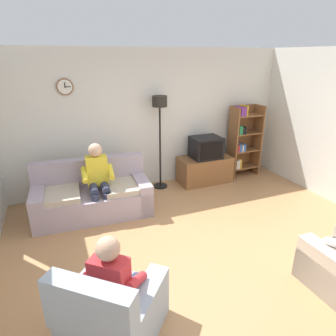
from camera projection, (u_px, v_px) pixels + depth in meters
The scene contains 10 objects.
ground_plane at pixel (215, 253), 4.08m from camera, with size 12.00×12.00×0.00m, color #B27F51.
back_wall_assembly at pixel (151, 120), 5.90m from camera, with size 6.20×0.17×2.70m.
couch at pixel (92, 196), 5.01m from camera, with size 1.95×0.99×0.90m.
tv_stand at pixel (204, 169), 6.29m from camera, with size 1.10×0.56×0.55m.
tv at pixel (206, 147), 6.09m from camera, with size 0.60×0.49×0.44m.
bookshelf at pixel (242, 140), 6.50m from camera, with size 0.68×0.36×1.58m.
floor_lamp at pixel (160, 117), 5.62m from camera, with size 0.28×0.28×1.85m.
armchair_near_window at pixel (113, 312), 2.79m from camera, with size 1.18×1.19×0.90m.
person_on_couch at pixel (98, 177), 4.82m from camera, with size 0.53×0.55×1.24m.
person_in_left_armchair at pixel (116, 279), 2.75m from camera, with size 0.63×0.64×1.12m.
Camera 1 is at (-1.86, -2.90, 2.57)m, focal length 31.62 mm.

